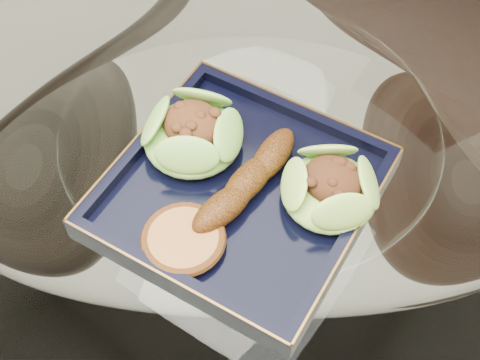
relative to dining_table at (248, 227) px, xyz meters
The scene contains 7 objects.
dining_table is the anchor object (origin of this frame).
dining_chair 0.56m from the dining_table, 79.18° to the left, with size 0.52×0.52×0.93m.
navy_plate 0.19m from the dining_table, 66.49° to the right, with size 0.27×0.27×0.02m, color black.
lettuce_wrap_left 0.21m from the dining_table, 144.53° to the right, with size 0.11×0.11×0.04m, color #61A730.
lettuce_wrap_right 0.23m from the dining_table, ahead, with size 0.10×0.10×0.04m, color #70A22F.
roasted_plantain 0.21m from the dining_table, 58.70° to the right, with size 0.16×0.03×0.03m, color #5C2E09.
crumb_patty 0.24m from the dining_table, 84.40° to the right, with size 0.08×0.08×0.01m, color #B0743A.
Camera 1 is at (0.25, -0.40, 1.39)m, focal length 50.00 mm.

